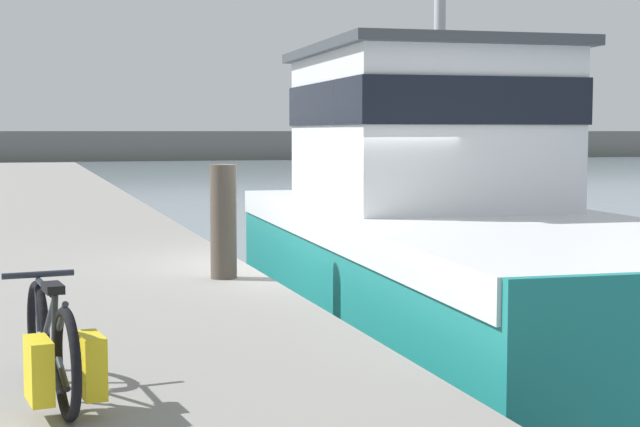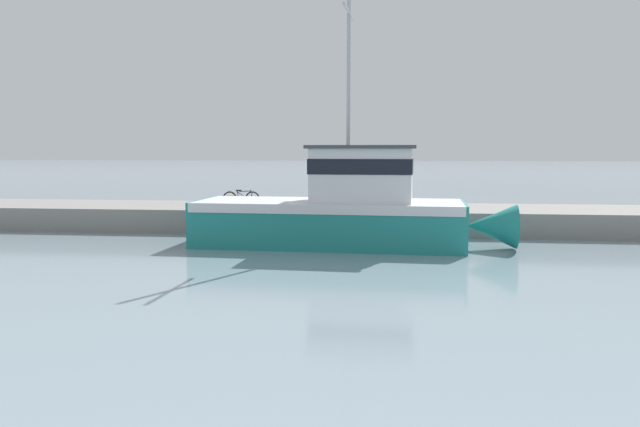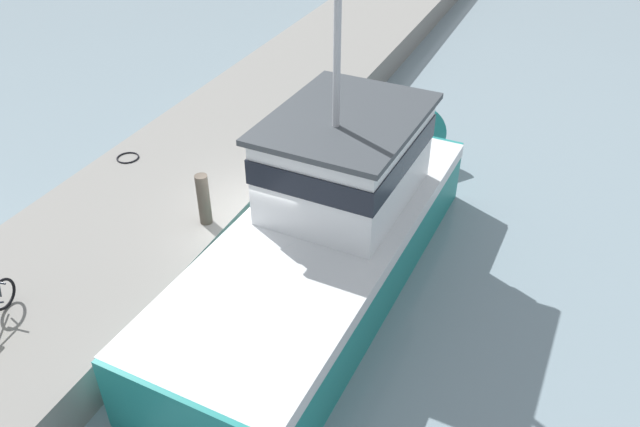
# 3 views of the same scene
# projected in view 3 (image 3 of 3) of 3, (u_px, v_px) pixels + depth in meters

# --- Properties ---
(ground_plane) EXTENTS (320.00, 320.00, 0.00)m
(ground_plane) POSITION_uv_depth(u_px,v_px,m) (272.00, 253.00, 14.68)
(ground_plane) COLOR gray
(dock_pier) EXTENTS (4.64, 80.00, 0.99)m
(dock_pier) POSITION_uv_depth(u_px,v_px,m) (160.00, 206.00, 15.41)
(dock_pier) COLOR gray
(dock_pier) RESTS_ON ground_plane
(fishing_boat_main) EXTENTS (3.80, 11.51, 9.77)m
(fishing_boat_main) POSITION_uv_depth(u_px,v_px,m) (332.00, 222.00, 13.34)
(fishing_boat_main) COLOR teal
(fishing_boat_main) RESTS_ON ground_plane
(mooring_post) EXTENTS (0.28, 0.28, 1.22)m
(mooring_post) POSITION_uv_depth(u_px,v_px,m) (204.00, 199.00, 13.67)
(mooring_post) COLOR #51473D
(mooring_post) RESTS_ON dock_pier
(hose_coil) EXTENTS (0.58, 0.58, 0.04)m
(hose_coil) POSITION_uv_depth(u_px,v_px,m) (128.00, 158.00, 16.35)
(hose_coil) COLOR black
(hose_coil) RESTS_ON dock_pier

